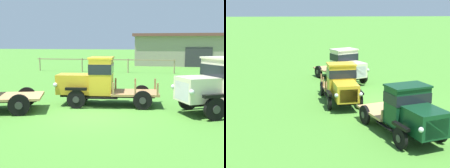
% 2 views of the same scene
% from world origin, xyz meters
% --- Properties ---
extents(ground_plane, '(240.00, 240.00, 0.00)m').
position_xyz_m(ground_plane, '(0.00, 0.00, 0.00)').
color(ground_plane, '#47842D').
extents(farm_shed, '(23.02, 9.05, 4.14)m').
position_xyz_m(farm_shed, '(10.21, 29.13, 2.09)').
color(farm_shed, gray).
rests_on(farm_shed, ground).
extents(paddock_fence, '(14.24, 0.57, 1.39)m').
position_xyz_m(paddock_fence, '(-3.20, 16.85, 1.04)').
color(paddock_fence, '#997F60').
rests_on(paddock_fence, ground).
extents(vintage_truck_second_in_line, '(4.96, 2.26, 2.28)m').
position_xyz_m(vintage_truck_second_in_line, '(-0.15, 1.94, 1.16)').
color(vintage_truck_second_in_line, black).
rests_on(vintage_truck_second_in_line, ground).
extents(vintage_truck_midrow_center, '(5.17, 3.84, 2.35)m').
position_xyz_m(vintage_truck_midrow_center, '(5.27, 1.33, 1.22)').
color(vintage_truck_midrow_center, black).
rests_on(vintage_truck_midrow_center, ground).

